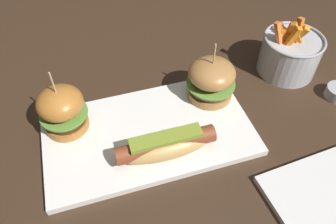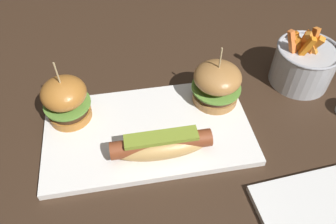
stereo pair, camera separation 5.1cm
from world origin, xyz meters
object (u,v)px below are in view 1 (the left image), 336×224
slider_right (211,80)px  fries_bucket (289,54)px  platter_main (149,133)px  hot_dog (166,146)px  slider_left (62,110)px

slider_right → fries_bucket: bearing=10.3°
slider_right → fries_bucket: (0.21, 0.04, -0.01)m
platter_main → hot_dog: 0.07m
slider_left → slider_right: slider_left is taller
slider_right → fries_bucket: 0.21m
slider_left → slider_right: size_ratio=1.04×
hot_dog → fries_bucket: bearing=24.5°
hot_dog → fries_bucket: fries_bucket is taller
hot_dog → slider_right: (0.13, 0.12, 0.02)m
platter_main → hot_dog: size_ratio=2.21×
slider_left → slider_right: 0.29m
platter_main → hot_dog: (0.02, -0.06, 0.03)m
platter_main → slider_right: size_ratio=3.02×
slider_left → fries_bucket: size_ratio=1.00×
slider_left → hot_dog: bearing=-35.9°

